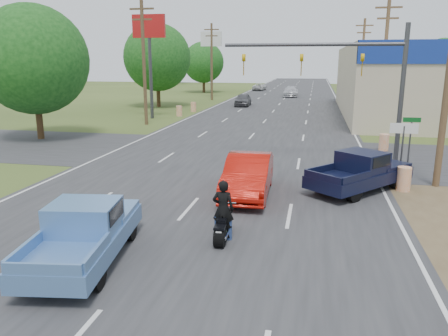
% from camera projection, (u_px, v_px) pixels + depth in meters
% --- Properties ---
extents(main_road, '(15.00, 180.00, 0.02)m').
position_uv_depth(main_road, '(273.00, 111.00, 46.17)').
color(main_road, '#2D2D30').
rests_on(main_road, ground).
extents(cross_road, '(120.00, 10.00, 0.02)m').
position_uv_depth(cross_road, '(237.00, 153.00, 25.25)').
color(cross_road, '#2D2D30').
rests_on(cross_road, ground).
extents(utility_pole_2, '(2.00, 0.28, 10.00)m').
position_uv_depth(utility_pole_2, '(384.00, 59.00, 34.47)').
color(utility_pole_2, '#4C3823').
rests_on(utility_pole_2, ground).
extents(utility_pole_3, '(2.00, 0.28, 10.00)m').
position_uv_depth(utility_pole_3, '(362.00, 60.00, 51.58)').
color(utility_pole_3, '#4C3823').
rests_on(utility_pole_3, ground).
extents(utility_pole_5, '(2.00, 0.28, 10.00)m').
position_uv_depth(utility_pole_5, '(144.00, 59.00, 35.36)').
color(utility_pole_5, '#4C3823').
rests_on(utility_pole_5, ground).
extents(utility_pole_6, '(2.00, 0.28, 10.00)m').
position_uv_depth(utility_pole_6, '(212.00, 60.00, 58.18)').
color(utility_pole_6, '#4C3823').
rests_on(utility_pole_6, ground).
extents(tree_0, '(7.14, 7.14, 8.84)m').
position_uv_depth(tree_0, '(33.00, 60.00, 28.66)').
color(tree_0, '#422D19').
rests_on(tree_0, ground).
extents(tree_1, '(7.56, 7.56, 9.36)m').
position_uv_depth(tree_1, '(157.00, 57.00, 49.40)').
color(tree_1, '#422D19').
rests_on(tree_1, ground).
extents(tree_2, '(6.72, 6.72, 8.32)m').
position_uv_depth(tree_2, '(204.00, 62.00, 72.51)').
color(tree_2, '#422D19').
rests_on(tree_2, ground).
extents(tree_4, '(9.24, 9.24, 11.44)m').
position_uv_depth(tree_4, '(20.00, 53.00, 88.67)').
color(tree_4, '#422D19').
rests_on(tree_4, ground).
extents(tree_5, '(7.98, 7.98, 9.88)m').
position_uv_depth(tree_5, '(443.00, 57.00, 91.14)').
color(tree_5, '#422D19').
rests_on(tree_5, ground).
extents(tree_6, '(8.82, 8.82, 10.92)m').
position_uv_depth(tree_6, '(169.00, 55.00, 102.83)').
color(tree_6, '#422D19').
rests_on(tree_6, ground).
extents(barrel_0, '(0.56, 0.56, 1.00)m').
position_uv_depth(barrel_0, '(404.00, 179.00, 17.85)').
color(barrel_0, orange).
rests_on(barrel_0, ground).
extents(barrel_1, '(0.56, 0.56, 1.00)m').
position_uv_depth(barrel_1, '(384.00, 142.00, 25.85)').
color(barrel_1, orange).
rests_on(barrel_1, ground).
extents(barrel_2, '(0.56, 0.56, 1.00)m').
position_uv_depth(barrel_2, '(179.00, 111.00, 42.02)').
color(barrel_2, orange).
rests_on(barrel_2, ground).
extents(barrel_3, '(0.56, 0.56, 1.00)m').
position_uv_depth(barrel_3, '(193.00, 107.00, 45.77)').
color(barrel_3, orange).
rests_on(barrel_3, ground).
extents(pole_sign_left_near, '(3.00, 0.35, 9.20)m').
position_uv_depth(pole_sign_left_near, '(149.00, 38.00, 38.92)').
color(pole_sign_left_near, '#3F3F44').
rests_on(pole_sign_left_near, ground).
extents(pole_sign_left_far, '(3.00, 0.35, 9.20)m').
position_uv_depth(pole_sign_left_far, '(211.00, 47.00, 61.74)').
color(pole_sign_left_far, '#3F3F44').
rests_on(pole_sign_left_far, ground).
extents(lane_sign, '(1.20, 0.08, 2.52)m').
position_uv_depth(lane_sign, '(403.00, 137.00, 19.38)').
color(lane_sign, '#3F3F44').
rests_on(lane_sign, ground).
extents(street_name_sign, '(0.80, 0.08, 2.61)m').
position_uv_depth(street_name_sign, '(410.00, 138.00, 20.76)').
color(street_name_sign, '#3F3F44').
rests_on(street_name_sign, ground).
extents(signal_mast, '(9.12, 0.40, 7.00)m').
position_uv_depth(signal_mast, '(348.00, 69.00, 22.01)').
color(signal_mast, '#3F3F44').
rests_on(signal_mast, ground).
extents(red_convertible, '(1.84, 4.89, 1.59)m').
position_uv_depth(red_convertible, '(248.00, 176.00, 17.22)').
color(red_convertible, '#B31108').
rests_on(red_convertible, ground).
extents(motorcycle, '(0.59, 1.92, 0.98)m').
position_uv_depth(motorcycle, '(223.00, 227.00, 12.90)').
color(motorcycle, black).
rests_on(motorcycle, ground).
extents(rider, '(0.65, 0.44, 1.75)m').
position_uv_depth(rider, '(223.00, 212.00, 12.83)').
color(rider, black).
rests_on(rider, ground).
extents(blue_pickup, '(2.57, 5.08, 1.61)m').
position_uv_depth(blue_pickup, '(86.00, 231.00, 11.58)').
color(blue_pickup, black).
rests_on(blue_pickup, ground).
extents(navy_pickup, '(4.59, 4.95, 1.62)m').
position_uv_depth(navy_pickup, '(362.00, 171.00, 17.89)').
color(navy_pickup, black).
rests_on(navy_pickup, ground).
extents(distant_car_grey, '(1.84, 4.30, 1.45)m').
position_uv_depth(distant_car_grey, '(243.00, 100.00, 51.51)').
color(distant_car_grey, '#505054').
rests_on(distant_car_grey, ground).
extents(distant_car_silver, '(2.31, 5.30, 1.52)m').
position_uv_depth(distant_car_silver, '(291.00, 92.00, 64.91)').
color(distant_car_silver, silver).
rests_on(distant_car_silver, ground).
extents(distant_car_white, '(2.20, 4.48, 1.22)m').
position_uv_depth(distant_car_white, '(259.00, 87.00, 78.61)').
color(distant_car_white, silver).
rests_on(distant_car_white, ground).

